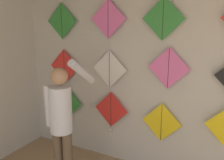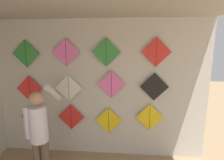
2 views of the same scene
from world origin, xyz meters
The scene contains 14 objects.
back_panel centered at (0.00, 3.78, 1.40)m, with size 4.67×0.06×2.80m, color beige.
shopkeeper centered at (-0.63, 2.82, 0.96)m, with size 0.43×0.62×1.71m.
kite_0 centered at (-1.22, 3.69, 0.81)m, with size 0.55×0.01×0.55m.
kite_1 centered at (-0.40, 3.69, 0.80)m, with size 0.55×0.04×0.69m.
kite_2 centered at (0.39, 3.69, 0.78)m, with size 0.55×0.01×0.55m.
kite_3 centered at (1.22, 3.69, 0.88)m, with size 0.55×0.01×0.55m.
kite_4 centered at (-1.25, 3.69, 1.42)m, with size 0.55×0.01×0.55m.
kite_5 centered at (-0.42, 3.69, 1.45)m, with size 0.55×0.01×0.55m.
kite_6 centered at (0.45, 3.69, 1.54)m, with size 0.55×0.01×0.55m.
kite_7 centered at (1.28, 3.69, 1.51)m, with size 0.55×0.01×0.55m.
kite_8 centered at (-1.26, 3.69, 2.13)m, with size 0.55×0.01×0.55m.
kite_9 centered at (-0.44, 3.69, 2.16)m, with size 0.55×0.01×0.55m.
kite_10 centered at (0.35, 3.69, 2.17)m, with size 0.55×0.01×0.55m.
kite_11 centered at (1.29, 3.69, 2.17)m, with size 0.55×0.01×0.55m.
Camera 2 is at (0.75, 0.35, 2.29)m, focal length 28.00 mm.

